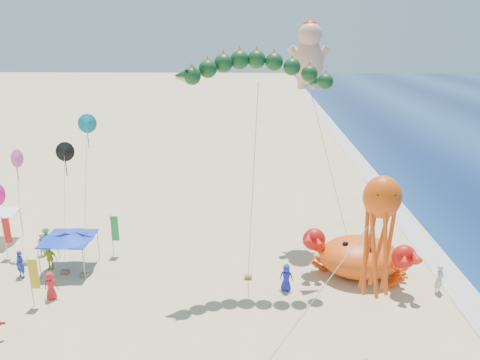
{
  "coord_description": "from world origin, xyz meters",
  "views": [
    {
      "loc": [
        -1.06,
        -26.45,
        15.59
      ],
      "look_at": [
        -2.0,
        2.0,
        6.5
      ],
      "focal_mm": 35.0,
      "sensor_mm": 36.0,
      "label": 1
    }
  ],
  "objects_px": {
    "dragon_kite": "(256,75)",
    "octopus_kite": "(379,227)",
    "canopy_blue": "(68,236)",
    "cherub_kite": "(309,53)",
    "crab_inflatable": "(360,256)"
  },
  "relations": [
    {
      "from": "crab_inflatable",
      "to": "octopus_kite",
      "type": "relative_size",
      "value": 0.76
    },
    {
      "from": "octopus_kite",
      "to": "canopy_blue",
      "type": "distance_m",
      "value": 20.61
    },
    {
      "from": "dragon_kite",
      "to": "canopy_blue",
      "type": "relative_size",
      "value": 4.08
    },
    {
      "from": "dragon_kite",
      "to": "cherub_kite",
      "type": "relative_size",
      "value": 0.87
    },
    {
      "from": "dragon_kite",
      "to": "octopus_kite",
      "type": "distance_m",
      "value": 11.68
    },
    {
      "from": "cherub_kite",
      "to": "canopy_blue",
      "type": "bearing_deg",
      "value": -158.68
    },
    {
      "from": "canopy_blue",
      "to": "dragon_kite",
      "type": "bearing_deg",
      "value": -1.2
    },
    {
      "from": "dragon_kite",
      "to": "canopy_blue",
      "type": "distance_m",
      "value": 16.48
    },
    {
      "from": "crab_inflatable",
      "to": "cherub_kite",
      "type": "bearing_deg",
      "value": 115.95
    },
    {
      "from": "crab_inflatable",
      "to": "octopus_kite",
      "type": "height_order",
      "value": "octopus_kite"
    },
    {
      "from": "octopus_kite",
      "to": "crab_inflatable",
      "type": "bearing_deg",
      "value": 81.0
    },
    {
      "from": "dragon_kite",
      "to": "cherub_kite",
      "type": "height_order",
      "value": "cherub_kite"
    },
    {
      "from": "dragon_kite",
      "to": "cherub_kite",
      "type": "bearing_deg",
      "value": 60.29
    },
    {
      "from": "dragon_kite",
      "to": "canopy_blue",
      "type": "bearing_deg",
      "value": 178.8
    },
    {
      "from": "dragon_kite",
      "to": "cherub_kite",
      "type": "xyz_separation_m",
      "value": [
        3.79,
        6.64,
        0.93
      ]
    }
  ]
}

